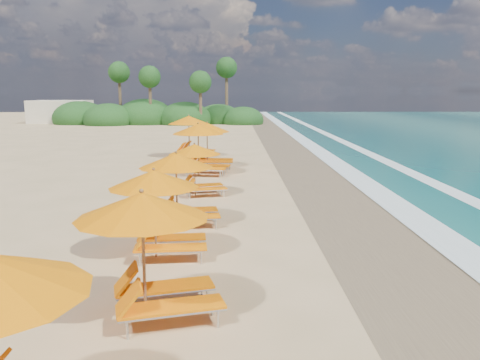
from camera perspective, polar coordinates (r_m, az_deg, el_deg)
The scene contains 12 objects.
ground at distance 15.81m, azimuth 0.00°, elevation -4.28°, with size 160.00×160.00×0.00m, color tan.
wet_sand at distance 16.36m, azimuth 14.18°, elevation -4.09°, with size 4.00×160.00×0.01m, color #867150.
surf_foam at distance 17.25m, azimuth 22.90°, elevation -3.78°, with size 4.00×160.00×0.01m.
station_2 at distance 8.76m, azimuth -9.89°, elevation -7.54°, with size 2.90×2.81×2.34m.
station_3 at distance 11.97m, azimuth -8.99°, elevation -3.12°, with size 2.48×2.33×2.19m.
station_4 at distance 14.75m, azimuth -6.66°, elevation -0.43°, with size 2.60×2.46×2.23m.
station_5 at distance 18.93m, azimuth -4.77°, elevation 1.63°, with size 2.51×2.42×2.04m.
station_6 at distance 23.61m, azimuth -4.37°, elevation 3.97°, with size 3.04×2.91×2.50m.
station_7 at distance 25.89m, azimuth -3.39°, elevation 4.40°, with size 2.59×2.39×2.40m.
station_8 at distance 30.06m, azimuth -5.54°, elevation 5.36°, with size 3.16×3.04×2.56m.
treeline at distance 61.67m, azimuth -9.95°, elevation 7.31°, with size 25.80×8.80×9.74m.
beach_building at distance 67.00m, azimuth -19.95°, elevation 7.42°, with size 7.00×5.00×2.80m, color beige.
Camera 1 is at (-0.21, -15.31, 3.96)m, focal length 37.02 mm.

